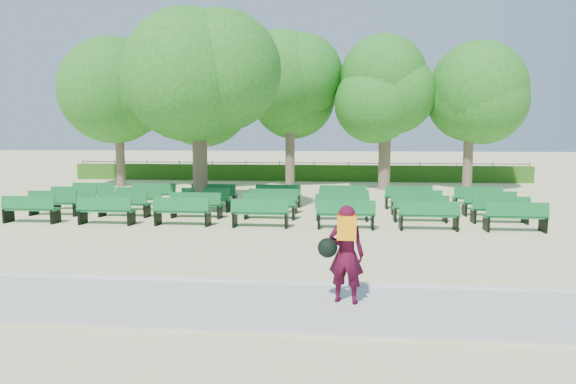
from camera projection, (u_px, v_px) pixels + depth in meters
name	position (u px, v px, depth m)	size (l,w,h in m)	color
ground	(258.00, 224.00, 15.62)	(120.00, 120.00, 0.00)	beige
paving	(186.00, 303.00, 8.30)	(30.00, 2.20, 0.06)	#B2B1AD
curb	(205.00, 281.00, 9.43)	(30.00, 0.12, 0.10)	silver
hedge	(296.00, 173.00, 29.40)	(26.00, 0.70, 0.90)	#2A5917
fence	(297.00, 180.00, 29.85)	(26.00, 0.10, 1.02)	black
tree_line	(290.00, 188.00, 25.50)	(21.80, 6.80, 7.04)	#26741F
bench_array	(271.00, 213.00, 17.10)	(1.69, 0.55, 1.06)	#11642A
tree_among	(198.00, 73.00, 17.48)	(4.96, 4.96, 7.03)	brown
person	(345.00, 252.00, 8.13)	(0.78, 0.51, 1.58)	#41091D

